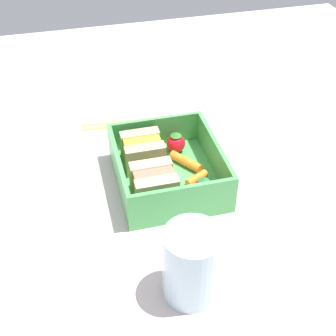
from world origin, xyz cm
name	(u,v)px	position (x,y,z in cm)	size (l,w,h in cm)	color
ground_plane	(168,187)	(0.00, 0.00, -1.00)	(120.00, 120.00, 2.00)	beige
bento_tray	(168,179)	(0.00, 0.00, 0.60)	(16.98, 14.98, 1.20)	#4FB058
bento_rim	(168,163)	(0.00, 0.00, 3.66)	(16.98, 14.98, 4.92)	#4FB058
sandwich_left	(154,184)	(-3.79, 2.96, 3.47)	(5.73, 5.93, 4.53)	#D6BE86
sandwich_center_left	(143,152)	(3.79, 2.96, 3.47)	(5.73, 5.93, 4.53)	tan
strawberry_far_left	(204,188)	(-5.40, -3.75, 2.69)	(2.74, 2.74, 3.34)	red
carrot_stick_far_left	(197,178)	(-2.23, -3.73, 1.80)	(1.19, 1.19, 3.59)	orange
carrot_stick_left	(186,162)	(1.72, -3.21, 1.90)	(1.40, 1.40, 5.46)	orange
strawberry_left	(176,143)	(5.59, -2.69, 2.80)	(2.95, 2.95, 3.55)	red
chopstick_pair	(135,121)	(16.71, 1.66, 0.35)	(3.12, 18.69, 0.70)	tan
drinking_glass	(192,264)	(-19.39, 2.20, 4.79)	(6.59, 6.59, 9.57)	silver
folded_napkin	(297,177)	(-3.98, -19.05, 0.20)	(15.43, 10.96, 0.40)	white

